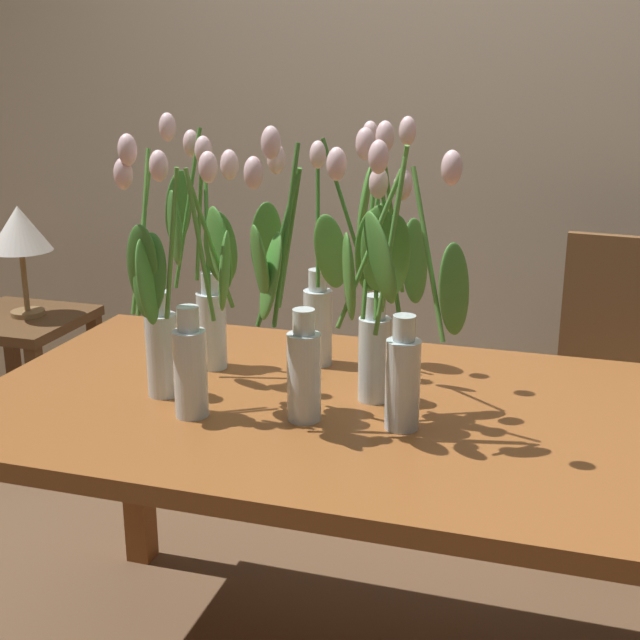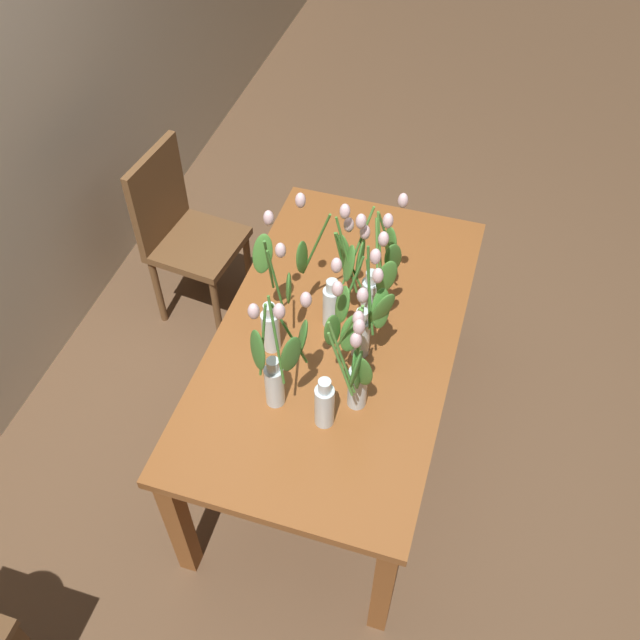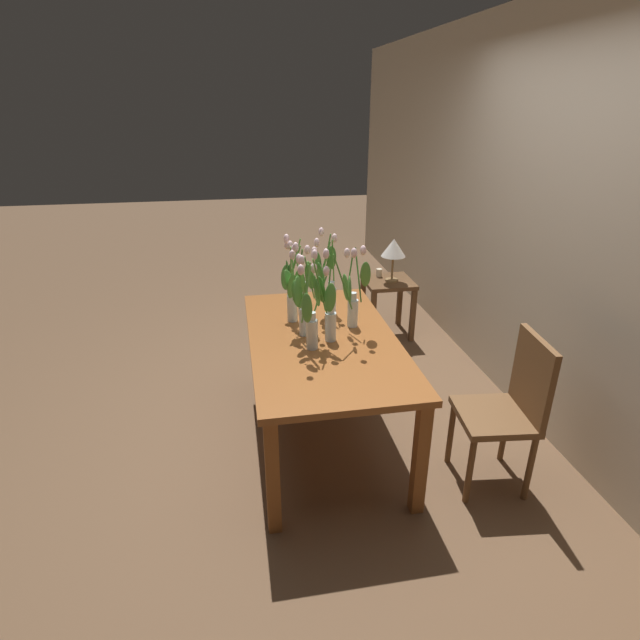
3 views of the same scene
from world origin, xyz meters
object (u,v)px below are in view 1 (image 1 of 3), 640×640
tulip_vase_1 (155,320)px  dining_table (348,443)px  tulip_vase_6 (203,279)px  side_table (21,347)px  dining_chair (621,376)px  table_lamp (20,232)px  tulip_vase_2 (383,296)px  tulip_vase_4 (396,314)px  tulip_vase_5 (289,318)px  tulip_vase_0 (194,318)px  tulip_vase_3 (327,288)px

tulip_vase_1 → dining_table: bearing=14.1°
tulip_vase_6 → side_table: 1.46m
dining_chair → table_lamp: (-2.04, -0.05, 0.33)m
tulip_vase_2 → tulip_vase_6: size_ratio=0.99×
tulip_vase_4 → dining_chair: (0.47, 1.06, -0.45)m
dining_table → dining_chair: bearing=58.4°
tulip_vase_1 → tulip_vase_2: size_ratio=0.96×
side_table → tulip_vase_6: bearing=-35.5°
tulip_vase_1 → tulip_vase_5: tulip_vase_5 is taller
tulip_vase_1 → table_lamp: bearing=136.4°
dining_table → tulip_vase_4: (0.12, -0.10, 0.33)m
tulip_vase_2 → tulip_vase_6: 0.44m
tulip_vase_5 → tulip_vase_0: bearing=-173.9°
dining_table → dining_chair: (0.59, 0.96, -0.12)m
tulip_vase_1 → tulip_vase_3: size_ratio=0.99×
tulip_vase_5 → dining_chair: 1.34m
tulip_vase_2 → table_lamp: bearing=149.7°
tulip_vase_2 → tulip_vase_3: tulip_vase_2 is taller
tulip_vase_0 → table_lamp: tulip_vase_0 is taller
tulip_vase_3 → side_table: tulip_vase_3 is taller
tulip_vase_0 → tulip_vase_1: tulip_vase_1 is taller
tulip_vase_1 → tulip_vase_4: tulip_vase_4 is taller
tulip_vase_1 → dining_chair: tulip_vase_1 is taller
dining_table → tulip_vase_5: bearing=-128.0°
dining_table → side_table: dining_table is taller
tulip_vase_1 → tulip_vase_5: bearing=-3.4°
tulip_vase_4 → tulip_vase_1: bearing=179.5°
tulip_vase_5 → tulip_vase_2: bearing=43.0°
tulip_vase_0 → dining_chair: 1.46m
tulip_vase_2 → tulip_vase_6: (-0.43, 0.08, -0.01)m
dining_table → tulip_vase_5: size_ratio=2.76×
tulip_vase_0 → tulip_vase_1: 0.11m
dining_table → table_lamp: size_ratio=4.02×
dining_chair → table_lamp: 2.06m
dining_chair → tulip_vase_3: bearing=-133.5°
tulip_vase_0 → tulip_vase_5: 0.19m
tulip_vase_1 → tulip_vase_6: (0.02, 0.20, 0.04)m
table_lamp → tulip_vase_5: bearing=-37.1°
tulip_vase_1 → tulip_vase_5: size_ratio=0.97×
tulip_vase_1 → dining_chair: size_ratio=0.60×
tulip_vase_1 → tulip_vase_6: size_ratio=0.96×
tulip_vase_2 → tulip_vase_5: bearing=-137.0°
tulip_vase_2 → side_table: size_ratio=1.06×
tulip_vase_3 → table_lamp: (-1.34, 0.69, -0.07)m
dining_chair → table_lamp: table_lamp is taller
tulip_vase_1 → table_lamp: 1.46m
tulip_vase_3 → tulip_vase_4: (0.23, -0.32, 0.05)m
dining_table → dining_chair: dining_chair is taller
tulip_vase_6 → dining_chair: size_ratio=0.63×
tulip_vase_3 → tulip_vase_5: bearing=-86.2°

